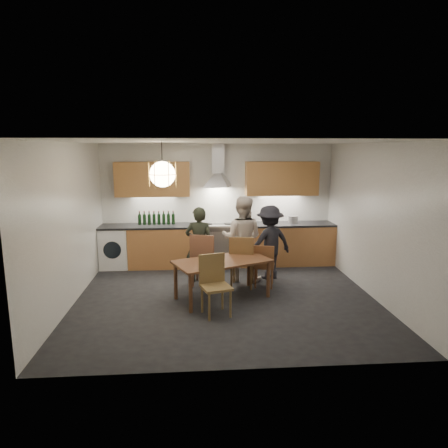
{
  "coord_description": "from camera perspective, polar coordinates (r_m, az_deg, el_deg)",
  "views": [
    {
      "loc": [
        -0.51,
        -6.41,
        2.5
      ],
      "look_at": [
        0.0,
        0.4,
        1.2
      ],
      "focal_mm": 32.0,
      "sensor_mm": 36.0,
      "label": 1
    }
  ],
  "objects": [
    {
      "name": "chair_front",
      "position": [
        6.13,
        -1.43,
        -8.04
      ],
      "size": [
        0.52,
        0.52,
        0.92
      ],
      "rotation": [
        0.0,
        0.0,
        0.3
      ],
      "color": "brown",
      "rests_on": "ground"
    },
    {
      "name": "room_shell",
      "position": [
        6.48,
        0.25,
        3.75
      ],
      "size": [
        5.02,
        4.52,
        2.61
      ],
      "color": "white",
      "rests_on": "ground"
    },
    {
      "name": "person_left",
      "position": [
        7.5,
        -3.56,
        -2.98
      ],
      "size": [
        0.57,
        0.41,
        1.44
      ],
      "primitive_type": "imported",
      "rotation": [
        0.0,
        0.0,
        3.0
      ],
      "color": "black",
      "rests_on": "ground"
    },
    {
      "name": "range_stove",
      "position": [
        8.62,
        -0.79,
        -3.04
      ],
      "size": [
        0.9,
        0.6,
        0.92
      ],
      "color": "silver",
      "rests_on": "ground"
    },
    {
      "name": "chair_back_left",
      "position": [
        7.31,
        -2.99,
        -4.63
      ],
      "size": [
        0.53,
        0.53,
        0.98
      ],
      "rotation": [
        0.0,
        0.0,
        2.91
      ],
      "color": "brown",
      "rests_on": "ground"
    },
    {
      "name": "chair_back_mid",
      "position": [
        7.19,
        2.58,
        -4.94
      ],
      "size": [
        0.52,
        0.52,
        0.97
      ],
      "rotation": [
        0.0,
        0.0,
        2.92
      ],
      "color": "brown",
      "rests_on": "ground"
    },
    {
      "name": "person_right",
      "position": [
        7.75,
        6.53,
        -2.61
      ],
      "size": [
        1.05,
        0.83,
        1.43
      ],
      "primitive_type": "imported",
      "rotation": [
        0.0,
        0.0,
        3.51
      ],
      "color": "black",
      "rests_on": "ground"
    },
    {
      "name": "wine_bottles",
      "position": [
        8.61,
        -9.63,
        0.88
      ],
      "size": [
        0.78,
        0.07,
        0.29
      ],
      "color": "black",
      "rests_on": "counter_run"
    },
    {
      "name": "ground",
      "position": [
        6.9,
        0.24,
        -10.47
      ],
      "size": [
        5.0,
        5.0,
        0.0
      ],
      "primitive_type": "plane",
      "color": "black",
      "rests_on": "ground"
    },
    {
      "name": "person_mid",
      "position": [
        7.59,
        2.59,
        -2.1
      ],
      "size": [
        0.93,
        0.82,
        1.62
      ],
      "primitive_type": "imported",
      "rotation": [
        0.0,
        0.0,
        2.84
      ],
      "color": "beige",
      "rests_on": "ground"
    },
    {
      "name": "stock_pot",
      "position": [
        8.78,
        9.85,
        0.6
      ],
      "size": [
        0.21,
        0.21,
        0.15
      ],
      "primitive_type": "cylinder",
      "rotation": [
        0.0,
        0.0,
        0.0
      ],
      "color": "#AEAEB1",
      "rests_on": "counter_run"
    },
    {
      "name": "mixing_bowl",
      "position": [
        8.62,
        6.63,
        0.24
      ],
      "size": [
        0.34,
        0.34,
        0.07
      ],
      "primitive_type": "imported",
      "rotation": [
        0.0,
        0.0,
        0.19
      ],
      "color": "#B5B5B8",
      "rests_on": "counter_run"
    },
    {
      "name": "chair_back_right",
      "position": [
        7.27,
        5.74,
        -5.58
      ],
      "size": [
        0.44,
        0.44,
        0.8
      ],
      "rotation": [
        0.0,
        0.0,
        2.9
      ],
      "color": "brown",
      "rests_on": "ground"
    },
    {
      "name": "counter_run",
      "position": [
        8.63,
        -0.64,
        -2.98
      ],
      "size": [
        5.0,
        0.62,
        0.9
      ],
      "color": "#C5844B",
      "rests_on": "ground"
    },
    {
      "name": "pendant_lamp",
      "position": [
        6.34,
        -8.78,
        7.04
      ],
      "size": [
        0.43,
        0.43,
        0.7
      ],
      "color": "black",
      "rests_on": "ground"
    },
    {
      "name": "wall_fixtures",
      "position": [
        8.52,
        -0.87,
        6.55
      ],
      "size": [
        4.3,
        0.54,
        1.1
      ],
      "color": "#BA8247",
      "rests_on": "ground"
    },
    {
      "name": "dining_table",
      "position": [
        6.7,
        -0.25,
        -5.84
      ],
      "size": [
        1.75,
        1.34,
        0.66
      ],
      "rotation": [
        0.0,
        0.0,
        0.41
      ],
      "color": "brown",
      "rests_on": "ground"
    }
  ]
}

